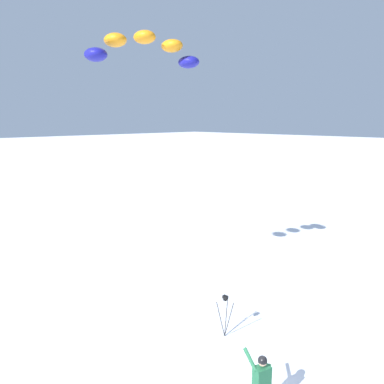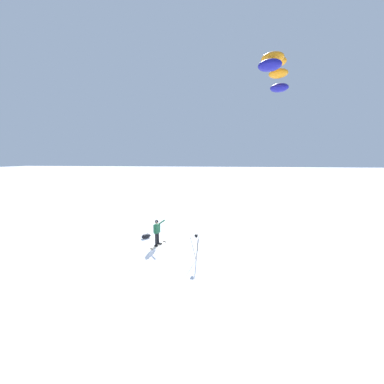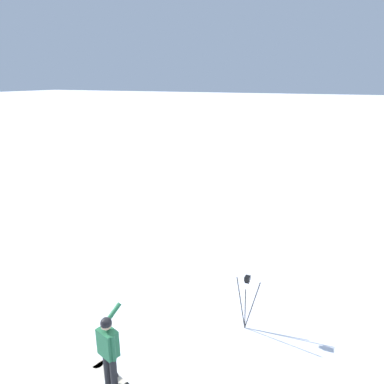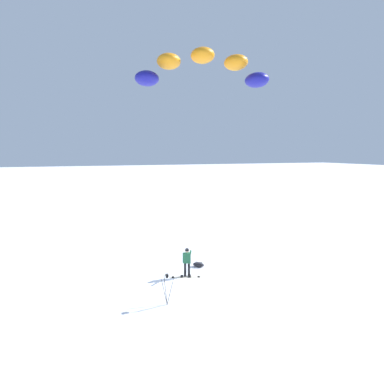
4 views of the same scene
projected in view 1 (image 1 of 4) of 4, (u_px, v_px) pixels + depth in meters
snowboarder at (262, 380)px, 8.80m from camera, size 0.46×0.72×1.67m
traction_kite at (145, 48)px, 12.90m from camera, size 4.32×2.15×1.16m
camera_tripod at (225, 308)px, 12.10m from camera, size 0.61×0.47×1.47m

